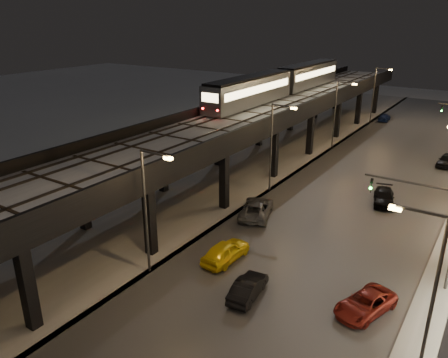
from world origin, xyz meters
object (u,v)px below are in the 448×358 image
Objects in this scene: car_mid_silver at (257,209)px; car_onc_red at (447,161)px; subway_train at (282,82)px; car_near_white at (248,288)px; car_taxi at (226,252)px; car_onc_white at (384,198)px; car_onc_dark at (365,304)px; car_far_white at (384,117)px.

car_mid_silver is 27.26m from car_onc_red.
car_mid_silver is 1.26× the size of car_onc_red.
subway_train is 38.68m from car_near_white.
car_onc_red is (10.34, 32.23, -0.03)m from car_taxi.
car_onc_white is (6.98, 16.85, -0.11)m from car_taxi.
car_mid_silver reaches higher than car_onc_red.
car_near_white is at bearing 142.95° from car_taxi.
car_taxi reaches higher than car_onc_dark.
subway_train is 7.92× the size of car_onc_dark.
car_taxi is at bearing -163.86° from car_onc_dark.
car_taxi is 52.27m from car_far_white.
car_mid_silver is at bearing 87.08° from car_far_white.
car_taxi is at bearing -46.10° from car_near_white.
car_onc_white reaches higher than car_onc_dark.
car_onc_dark is 0.99× the size of car_onc_white.
car_onc_red reaches higher than car_far_white.
car_far_white is 36.50m from car_onc_white.
car_mid_silver is 1.38× the size of car_far_white.
car_onc_white is (18.46, -15.05, -7.67)m from subway_train.
subway_train is at bearing -173.40° from car_onc_red.
car_onc_dark is at bearing 127.13° from car_mid_silver.
car_onc_white is (3.40, 19.75, 0.00)m from car_near_white.
car_near_white is 55.41m from car_far_white.
car_mid_silver is 14.64m from car_onc_dark.
car_mid_silver is at bearing -110.77° from car_onc_red.
car_far_white is (-5.60, 55.12, 0.02)m from car_near_white.
car_near_white reaches higher than car_onc_dark.
car_taxi is 1.13× the size of car_near_white.
car_taxi is at bearing -127.51° from car_onc_white.
car_near_white is at bearing -141.24° from car_onc_dark.
car_onc_white is at bearing -110.56° from car_taxi.
subway_train reaches higher than car_onc_dark.
car_near_white is at bearing 92.61° from car_far_white.
car_near_white is (3.58, -2.89, -0.11)m from car_taxi.
car_onc_dark is at bearing -94.15° from car_onc_white.
car_onc_white reaches higher than car_near_white.
subway_train is 27.01m from car_mid_silver.
car_near_white is 12.01m from car_mid_silver.
car_onc_red is at bearing 62.64° from car_onc_white.
car_far_white reaches higher than car_onc_white.
car_onc_dark is 32.63m from car_onc_red.
car_onc_dark is (12.10, -8.23, -0.13)m from car_mid_silver.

